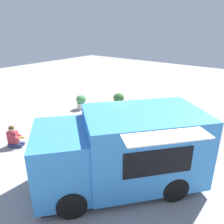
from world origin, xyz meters
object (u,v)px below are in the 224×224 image
Objects in this scene: planter_flowering_near at (119,100)px; planter_flowering_far at (81,101)px; food_truck at (123,152)px; person_customer at (14,138)px; plaza_bench at (201,117)px.

planter_flowering_far is (1.35, -1.66, -0.05)m from planter_flowering_near.
planter_flowering_far is at bearing -50.74° from planter_flowering_near.
food_truck is at bearing 37.57° from planter_flowering_near.
planter_flowering_near is at bearing -142.43° from food_truck.
planter_flowering_far is at bearing -168.04° from person_customer.
plaza_bench is (-2.10, 6.09, -0.07)m from planter_flowering_far.
person_customer is at bearing -37.08° from plaza_bench.
food_truck is 5.72× the size of person_customer.
planter_flowering_far is at bearing -70.97° from plaza_bench.
person_customer reaches higher than plaza_bench.
person_customer is 0.59× the size of plaza_bench.
planter_flowering_near is at bearing -80.44° from plaza_bench.
plaza_bench is (-0.75, 4.44, -0.12)m from planter_flowering_near.
person_customer is 4.76m from planter_flowering_far.
food_truck is 3.40× the size of plaza_bench.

